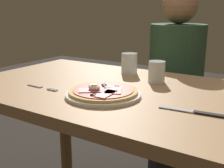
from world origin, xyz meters
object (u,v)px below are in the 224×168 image
Objects in this scene: water_glass_near at (157,73)px; knife at (196,112)px; dining_table at (119,117)px; fork at (40,87)px; diner_person at (174,95)px; water_glass_far at (129,65)px; pizza_foreground at (103,93)px.

water_glass_near is 0.46× the size of knife.
dining_table is 0.34m from fork.
knife is (0.33, -0.11, 0.13)m from dining_table.
diner_person reaches higher than dining_table.
diner_person is at bearing 90.92° from dining_table.
dining_table is at bearing -118.13° from water_glass_near.
dining_table is 0.31m from water_glass_far.
water_glass_far is at bearing 154.45° from water_glass_near.
diner_person is at bearing 100.66° from water_glass_near.
water_glass_near is at bearing 42.44° from fork.
diner_person is (0.26, 0.83, -0.21)m from fork.
water_glass_near reaches higher than dining_table.
fork is 0.60m from knife.
water_glass_near is (0.08, 0.28, 0.03)m from pizza_foreground.
dining_table is 8.13× the size of fork.
water_glass_far is (-0.09, 0.24, 0.17)m from dining_table.
water_glass_far is at bearing 78.97° from diner_person.
pizza_foreground is 0.28m from fork.
diner_person is at bearing 78.97° from water_glass_far.
water_glass_far reaches higher than water_glass_near.
water_glass_near reaches higher than fork.
pizza_foreground reaches higher than dining_table.
water_glass_near is at bearing -25.55° from water_glass_far.
water_glass_far is at bearing 66.80° from fork.
fork is at bearing -175.34° from knife.
dining_table is 6.55× the size of knife.
water_glass_near is 0.08× the size of diner_person.
water_glass_far is 0.50m from diner_person.
water_glass_near is at bearing 61.87° from dining_table.
knife reaches higher than dining_table.
diner_person reaches higher than water_glass_far.
water_glass_near reaches higher than pizza_foreground.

